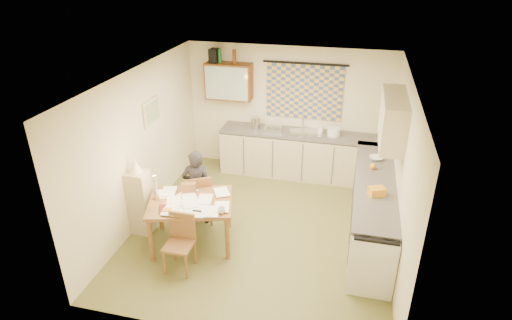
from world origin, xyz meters
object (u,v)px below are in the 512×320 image
(shelf_stand, at_px, (140,202))
(counter_right, at_px, (372,206))
(stove, at_px, (372,257))
(dining_table, at_px, (192,222))
(chair_far, at_px, (199,207))
(counter_back, at_px, (304,155))
(person, at_px, (197,187))

(shelf_stand, bearing_deg, counter_right, 14.06)
(stove, xyz_separation_m, shelf_stand, (-3.54, 0.39, 0.08))
(counter_right, height_order, shelf_stand, shelf_stand)
(dining_table, bearing_deg, chair_far, 84.87)
(counter_back, bearing_deg, person, -125.92)
(shelf_stand, bearing_deg, person, 30.65)
(stove, distance_m, chair_far, 2.88)
(counter_back, distance_m, dining_table, 2.92)
(counter_back, height_order, dining_table, counter_back)
(person, bearing_deg, dining_table, 89.65)
(counter_back, distance_m, shelf_stand, 3.35)
(stove, bearing_deg, counter_right, 90.00)
(counter_back, relative_size, dining_table, 2.33)
(counter_right, xyz_separation_m, shelf_stand, (-3.54, -0.89, 0.08))
(dining_table, xyz_separation_m, chair_far, (-0.10, 0.55, -0.10))
(stove, bearing_deg, shelf_stand, 173.63)
(stove, bearing_deg, counter_back, 114.27)
(counter_right, relative_size, stove, 3.29)
(counter_right, height_order, person, person)
(chair_far, distance_m, shelf_stand, 0.94)
(counter_back, xyz_separation_m, counter_right, (1.30, -1.60, -0.00))
(stove, xyz_separation_m, dining_table, (-2.65, 0.29, -0.07))
(dining_table, bearing_deg, stove, -21.94)
(counter_right, distance_m, person, 2.80)
(dining_table, bearing_deg, counter_right, 4.81)
(counter_right, relative_size, dining_table, 2.08)
(dining_table, relative_size, shelf_stand, 1.33)
(counter_back, distance_m, person, 2.51)
(person, bearing_deg, counter_back, -137.53)
(counter_right, bearing_deg, chair_far, -170.81)
(person, bearing_deg, stove, 151.18)
(stove, xyz_separation_m, chair_far, (-2.75, 0.84, -0.17))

